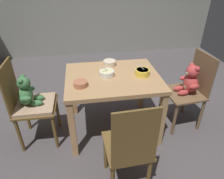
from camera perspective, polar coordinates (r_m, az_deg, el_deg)
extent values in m
cube|color=#4E494A|center=(2.58, 0.18, -10.75)|extent=(5.20, 5.20, 0.04)
cube|color=#AB8256|center=(2.17, 0.21, 3.34)|extent=(1.00, 0.81, 0.04)
cube|color=tan|center=(2.06, -11.05, -11.24)|extent=(0.06, 0.06, 0.67)
cube|color=tan|center=(2.19, 13.77, -8.56)|extent=(0.06, 0.06, 0.67)
cube|color=#B4804C|center=(2.64, -10.93, -0.64)|extent=(0.06, 0.06, 0.67)
cube|color=tan|center=(2.75, 8.45, 0.95)|extent=(0.06, 0.06, 0.67)
cube|color=brown|center=(2.51, 19.46, -0.97)|extent=(0.44, 0.45, 0.02)
cube|color=brown|center=(2.51, 24.15, 4.28)|extent=(0.05, 0.38, 0.46)
cylinder|color=brown|center=(2.68, 13.56, -3.61)|extent=(0.04, 0.04, 0.43)
cylinder|color=brown|center=(2.44, 17.22, -8.19)|extent=(0.04, 0.04, 0.43)
cylinder|color=brown|center=(2.84, 19.78, -2.50)|extent=(0.04, 0.04, 0.43)
cylinder|color=brown|center=(2.62, 23.79, -6.64)|extent=(0.04, 0.04, 0.43)
ellipsoid|color=#B63B3A|center=(2.49, 21.29, 1.51)|extent=(0.17, 0.20, 0.21)
ellipsoid|color=beige|center=(2.47, 20.29, 1.16)|extent=(0.06, 0.10, 0.13)
sphere|color=#B63B3A|center=(2.42, 21.82, 4.75)|extent=(0.15, 0.15, 0.15)
ellipsoid|color=beige|center=(2.39, 20.74, 4.41)|extent=(0.06, 0.06, 0.04)
sphere|color=#B63B3A|center=(2.44, 21.61, 6.45)|extent=(0.06, 0.06, 0.06)
sphere|color=#B63B3A|center=(2.37, 22.94, 5.39)|extent=(0.06, 0.06, 0.06)
ellipsoid|color=#B63B3A|center=(2.54, 19.75, 3.09)|extent=(0.12, 0.07, 0.06)
ellipsoid|color=#B63B3A|center=(2.40, 22.27, 0.79)|extent=(0.12, 0.07, 0.06)
ellipsoid|color=#B63B3A|center=(2.51, 18.30, 0.33)|extent=(0.14, 0.08, 0.06)
ellipsoid|color=#B63B3A|center=(2.44, 19.47, -0.85)|extent=(0.14, 0.08, 0.06)
cube|color=brown|center=(1.74, 4.13, -15.55)|extent=(0.38, 0.41, 0.02)
cube|color=brown|center=(1.43, 6.56, -13.77)|extent=(0.34, 0.03, 0.50)
cylinder|color=brown|center=(2.05, 6.90, -15.82)|extent=(0.04, 0.04, 0.43)
cylinder|color=brown|center=(2.00, -1.87, -17.23)|extent=(0.04, 0.04, 0.43)
cylinder|color=brown|center=(1.86, 10.26, -23.12)|extent=(0.04, 0.04, 0.43)
ellipsoid|color=olive|center=(1.61, 4.96, -14.38)|extent=(0.20, 0.17, 0.22)
ellipsoid|color=beige|center=(1.65, 4.43, -13.38)|extent=(0.11, 0.06, 0.13)
sphere|color=olive|center=(1.51, 5.13, -9.89)|extent=(0.13, 0.13, 0.13)
ellipsoid|color=beige|center=(1.55, 4.63, -9.04)|extent=(0.06, 0.05, 0.04)
sphere|color=olive|center=(1.48, 7.10, -8.39)|extent=(0.05, 0.05, 0.05)
sphere|color=olive|center=(1.46, 3.54, -8.92)|extent=(0.05, 0.05, 0.05)
ellipsoid|color=olive|center=(1.63, 8.46, -12.48)|extent=(0.07, 0.13, 0.06)
ellipsoid|color=olive|center=(1.59, 0.95, -13.70)|extent=(0.07, 0.13, 0.06)
ellipsoid|color=olive|center=(1.75, 5.48, -13.23)|extent=(0.07, 0.14, 0.07)
ellipsoid|color=olive|center=(1.73, 2.08, -13.77)|extent=(0.07, 0.14, 0.07)
cube|color=brown|center=(2.30, -20.64, -4.53)|extent=(0.42, 0.42, 0.02)
cube|color=brown|center=(2.22, -26.87, 0.59)|extent=(0.02, 0.38, 0.49)
cylinder|color=brown|center=(2.26, -15.79, -11.53)|extent=(0.04, 0.04, 0.43)
cylinder|color=brown|center=(2.53, -15.10, -6.09)|extent=(0.04, 0.04, 0.43)
cylinder|color=brown|center=(2.35, -24.62, -11.81)|extent=(0.04, 0.04, 0.43)
cylinder|color=brown|center=(2.61, -22.94, -6.53)|extent=(0.04, 0.04, 0.43)
cube|color=tan|center=(2.28, -20.77, -3.95)|extent=(0.39, 0.38, 0.04)
ellipsoid|color=#3D7342|center=(2.24, -23.13, -1.64)|extent=(0.15, 0.17, 0.20)
ellipsoid|color=#D4BC8D|center=(2.23, -21.92, -1.77)|extent=(0.05, 0.09, 0.12)
sphere|color=#3D7342|center=(2.17, -23.67, 1.63)|extent=(0.13, 0.13, 0.13)
ellipsoid|color=#D4BC8D|center=(2.16, -22.48, 1.51)|extent=(0.05, 0.05, 0.04)
sphere|color=#3D7342|center=(2.11, -24.46, 2.14)|extent=(0.05, 0.05, 0.05)
sphere|color=#3D7342|center=(2.19, -23.95, 3.29)|extent=(0.05, 0.05, 0.05)
ellipsoid|color=#3D7342|center=(2.14, -23.22, -2.44)|extent=(0.11, 0.06, 0.05)
ellipsoid|color=#3D7342|center=(2.30, -22.28, 0.20)|extent=(0.11, 0.06, 0.05)
ellipsoid|color=#3D7342|center=(2.21, -20.45, -3.60)|extent=(0.13, 0.06, 0.06)
ellipsoid|color=#3D7342|center=(2.29, -20.09, -2.26)|extent=(0.13, 0.06, 0.06)
cylinder|color=#B26A49|center=(1.98, -8.85, 1.60)|extent=(0.14, 0.14, 0.05)
cylinder|color=#B26A49|center=(1.99, -8.81, 1.08)|extent=(0.07, 0.07, 0.01)
cylinder|color=beige|center=(1.97, -8.90, 2.14)|extent=(0.11, 0.11, 0.01)
cylinder|color=beige|center=(2.38, -0.69, 7.46)|extent=(0.14, 0.14, 0.06)
cylinder|color=beige|center=(2.39, -0.69, 6.89)|extent=(0.08, 0.08, 0.01)
cylinder|color=beige|center=(2.37, -0.69, 8.04)|extent=(0.12, 0.12, 0.01)
cylinder|color=yellow|center=(2.19, 8.55, 4.83)|extent=(0.16, 0.16, 0.06)
cylinder|color=yellow|center=(2.20, 8.49, 4.20)|extent=(0.09, 0.09, 0.01)
cylinder|color=beige|center=(2.18, 8.60, 5.47)|extent=(0.13, 0.13, 0.01)
cylinder|color=#BCBCC1|center=(2.16, 7.77, 6.64)|extent=(0.10, 0.06, 0.08)
ellipsoid|color=#BCBCC1|center=(2.18, 8.90, 5.32)|extent=(0.04, 0.03, 0.01)
cylinder|color=silver|center=(2.15, -1.49, 4.60)|extent=(0.16, 0.16, 0.06)
cylinder|color=silver|center=(2.16, -1.48, 4.04)|extent=(0.09, 0.09, 0.01)
cylinder|color=beige|center=(2.14, -1.50, 5.16)|extent=(0.13, 0.13, 0.01)
cylinder|color=#BCBCC1|center=(2.10, -2.20, 5.89)|extent=(0.09, 0.07, 0.08)
ellipsoid|color=#BCBCC1|center=(2.15, -1.28, 5.18)|extent=(0.04, 0.04, 0.01)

